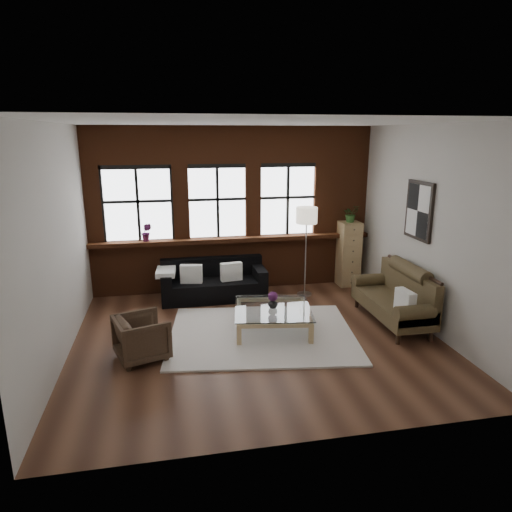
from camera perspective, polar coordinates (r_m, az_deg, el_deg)
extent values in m
plane|color=#442619|center=(7.14, 0.14, -10.24)|extent=(5.50, 5.50, 0.00)
plane|color=white|center=(6.46, 0.16, 16.40)|extent=(5.50, 5.50, 0.00)
plane|color=beige|center=(9.04, -2.95, 5.79)|extent=(5.50, 0.00, 5.50)
plane|color=beige|center=(4.28, 6.69, -4.77)|extent=(5.50, 0.00, 5.50)
plane|color=beige|center=(6.66, -23.73, 1.21)|extent=(0.00, 5.00, 5.00)
plane|color=beige|center=(7.63, 20.88, 3.11)|extent=(0.00, 5.00, 5.00)
cube|color=#5A2A15|center=(9.00, -2.77, 2.12)|extent=(5.50, 0.30, 0.08)
cube|color=beige|center=(7.24, 0.75, -9.72)|extent=(3.12, 2.60, 0.03)
cube|color=white|center=(8.52, -8.09, -2.23)|extent=(0.42, 0.21, 0.34)
cube|color=white|center=(8.58, -3.11, -1.96)|extent=(0.42, 0.20, 0.34)
cube|color=white|center=(7.32, 18.13, -5.38)|extent=(0.17, 0.39, 0.34)
imported|color=#3B2A1D|center=(6.61, -14.08, -9.86)|extent=(0.86, 0.85, 0.62)
imported|color=#B2B2B2|center=(7.23, 2.12, -5.90)|extent=(0.20, 0.20, 0.16)
sphere|color=#551D51|center=(7.19, 2.13, -5.07)|extent=(0.15, 0.15, 0.15)
cube|color=tan|center=(9.55, 11.50, 0.26)|extent=(0.41, 0.41, 1.33)
imported|color=#2D5923|center=(9.38, 11.76, 5.20)|extent=(0.37, 0.34, 0.34)
imported|color=#551D51|center=(8.84, -13.52, 2.92)|extent=(0.22, 0.19, 0.35)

